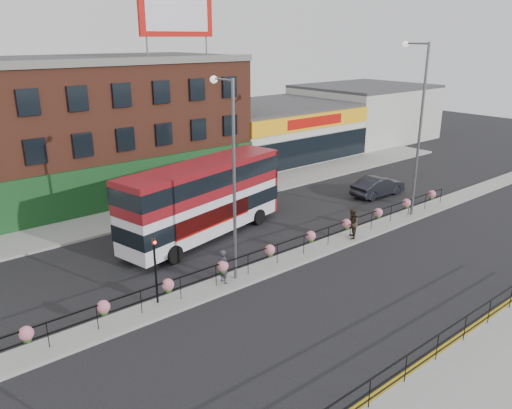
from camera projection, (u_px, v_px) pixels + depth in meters
ground at (291, 261)px, 27.48m from camera, size 120.00×120.00×0.00m
south_pavement at (510, 364)px, 18.69m from camera, size 60.00×4.00×0.15m
north_pavement at (177, 205)px, 36.22m from camera, size 60.00×4.00×0.15m
median at (291, 260)px, 27.45m from camera, size 60.00×1.60×0.15m
yellow_line_inner at (453, 339)px, 20.39m from camera, size 60.00×0.10×0.01m
yellow_line_outer at (457, 341)px, 20.26m from camera, size 60.00×0.10×0.01m
brick_building at (74, 128)px, 38.01m from camera, size 25.00×12.21×10.30m
supermarket at (272, 130)px, 50.82m from camera, size 15.00×12.25×5.30m
warehouse_east at (364, 112)px, 59.62m from camera, size 14.50×12.00×6.30m
billboard at (177, 15)px, 35.71m from camera, size 6.00×0.29×4.40m
median_railing at (291, 243)px, 27.14m from camera, size 30.04×0.56×1.23m
south_railing at (438, 341)px, 18.58m from camera, size 20.04×0.05×1.12m
double_decker_bus at (204, 192)px, 29.87m from camera, size 11.86×5.15×4.67m
car at (378, 186)px, 38.48m from camera, size 2.11×4.81×1.53m
pedestrian_a at (224, 266)px, 24.51m from camera, size 0.63×0.42×1.73m
pedestrian_b at (352, 224)px, 29.88m from camera, size 1.62×1.62×1.87m
lamp_column_west at (231, 165)px, 23.51m from camera, size 0.35×1.73×9.86m
lamp_column_east at (418, 116)px, 32.25m from camera, size 0.41×1.99×11.31m
traffic_light_median at (155, 256)px, 22.15m from camera, size 0.15×0.28×3.65m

